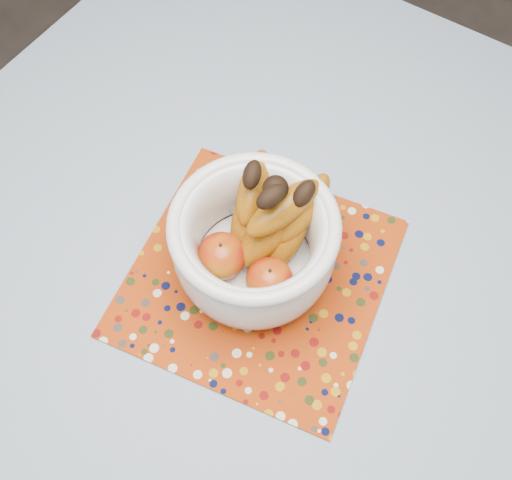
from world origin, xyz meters
TOP-DOWN VIEW (x-y plane):
  - table at (0.00, 0.00)m, footprint 1.20×1.20m
  - tablecloth at (0.00, 0.00)m, footprint 1.32×1.32m
  - placemat at (0.00, -0.04)m, footprint 0.45×0.45m
  - fruit_bowl at (-0.01, -0.02)m, footprint 0.25×0.26m

SIDE VIEW (x-z plane):
  - table at x=0.00m, z-range 0.30..1.05m
  - tablecloth at x=0.00m, z-range 0.75..0.76m
  - placemat at x=0.00m, z-range 0.76..0.76m
  - fruit_bowl at x=-0.01m, z-range 0.75..0.96m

